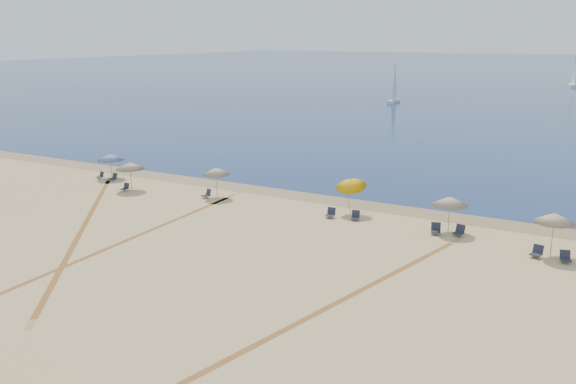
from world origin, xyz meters
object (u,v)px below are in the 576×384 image
Objects in this scene: chair_4 at (331,213)px; sailboat_2 at (394,91)px; chair_6 at (436,229)px; sailboat_0 at (574,75)px; chair_0 at (101,176)px; chair_9 at (565,257)px; chair_1 at (114,177)px; chair_2 at (125,187)px; chair_7 at (459,231)px; umbrella_5 at (554,218)px; umbrella_3 at (351,183)px; chair_8 at (537,252)px; umbrella_2 at (216,171)px; umbrella_1 at (130,166)px; umbrella_0 at (111,157)px; umbrella_4 at (450,201)px; chair_5 at (356,216)px; chair_3 at (207,194)px.

chair_4 is 75.77m from sailboat_2.
sailboat_0 is (-3.07, 128.25, 2.41)m from chair_6.
chair_4 is (22.59, -0.90, 0.04)m from chair_0.
chair_1 is at bearing 157.46° from chair_9.
chair_4 reaches higher than chair_2.
chair_9 is at bearing -5.29° from chair_7.
umbrella_3 is at bearing 170.19° from umbrella_5.
chair_8 is at bearing -11.74° from chair_4.
umbrella_3 is 21.91m from chair_1.
chair_0 is at bearing -172.75° from chair_1.
chair_2 is at bearing -165.71° from umbrella_2.
umbrella_1 is at bearing -112.71° from sailboat_0.
umbrella_1 reaches higher than chair_0.
chair_9 is at bearing 7.17° from chair_0.
umbrella_2 is at bearing -109.58° from sailboat_0.
umbrella_0 is at bearing 170.09° from chair_4.
umbrella_4 reaches higher than chair_5.
chair_7 reaches higher than chair_4.
chair_3 reaches higher than chair_0.
chair_1 is at bearing -93.08° from sailboat_2.
chair_0 is at bearing -170.54° from chair_7.
sailboat_2 is at bearing 97.38° from chair_9.
sailboat_0 reaches higher than chair_6.
umbrella_0 is at bearing 150.19° from chair_1.
chair_7 is (18.69, -0.36, -1.75)m from umbrella_2.
chair_2 is 0.87× the size of chair_4.
sailboat_0 is at bearing 106.59° from chair_3.
umbrella_4 is at bearing 5.75° from chair_1.
chair_7 reaches higher than chair_3.
chair_3 is at bearing 164.59° from chair_5.
umbrella_2 reaches higher than chair_3.
umbrella_4 reaches higher than chair_2.
chair_5 is 0.97× the size of chair_7.
umbrella_4 is 7.63m from chair_9.
sailboat_2 is at bearing 98.99° from umbrella_2.
umbrella_1 is at bearing -27.69° from umbrella_0.
chair_7 is at bearing -1.10° from umbrella_2.
chair_2 is (-7.62, -1.94, -1.79)m from umbrella_2.
umbrella_4 reaches higher than chair_7.
chair_5 is at bearing -75.64° from sailboat_2.
umbrella_2 is at bearing 162.15° from chair_5.
umbrella_4 is at bearing 166.27° from umbrella_5.
umbrella_5 is 3.26× the size of chair_8.
chair_7 is at bearing -30.75° from umbrella_4.
sailboat_2 reaches higher than chair_9.
umbrella_1 is at bearing 167.40° from chair_5.
sailboat_0 reaches higher than chair_3.
umbrella_1 is at bearing -176.28° from umbrella_4.
umbrella_3 reaches higher than umbrella_0.
chair_5 is at bearing -104.34° from sailboat_0.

